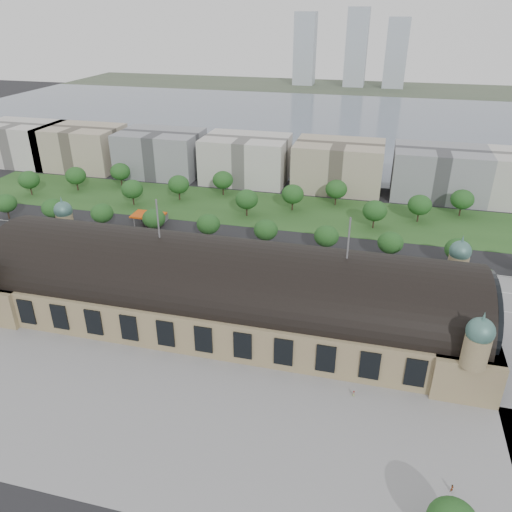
% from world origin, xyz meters
% --- Properties ---
extents(ground, '(900.00, 900.00, 0.00)m').
position_xyz_m(ground, '(0.00, 0.00, 0.00)').
color(ground, black).
rests_on(ground, ground).
extents(station, '(150.00, 48.40, 44.30)m').
position_xyz_m(station, '(0.00, 0.00, 10.28)').
color(station, '#8A7D55').
rests_on(station, ground).
extents(plaza_south, '(190.00, 48.00, 0.12)m').
position_xyz_m(plaza_south, '(10.00, -44.00, 0.00)').
color(plaza_south, gray).
rests_on(plaza_south, ground).
extents(road_slab, '(260.00, 26.00, 0.10)m').
position_xyz_m(road_slab, '(-20.00, 38.00, 0.00)').
color(road_slab, black).
rests_on(road_slab, ground).
extents(grass_belt, '(300.00, 45.00, 0.10)m').
position_xyz_m(grass_belt, '(-15.00, 93.00, 0.00)').
color(grass_belt, '#274D1F').
rests_on(grass_belt, ground).
extents(petrol_station, '(14.00, 13.00, 5.05)m').
position_xyz_m(petrol_station, '(-53.91, 65.28, 2.95)').
color(petrol_station, '#C9460B').
rests_on(petrol_station, ground).
extents(lake, '(700.00, 320.00, 0.08)m').
position_xyz_m(lake, '(0.00, 298.00, 0.00)').
color(lake, slate).
rests_on(lake, ground).
extents(far_shore, '(700.00, 120.00, 0.14)m').
position_xyz_m(far_shore, '(0.00, 498.00, 0.00)').
color(far_shore, '#44513D').
rests_on(far_shore, ground).
extents(far_tower_left, '(24.00, 24.00, 80.00)m').
position_xyz_m(far_tower_left, '(-60.00, 508.00, 40.00)').
color(far_tower_left, '#9EA8B2').
rests_on(far_tower_left, ground).
extents(far_tower_mid, '(24.00, 24.00, 85.00)m').
position_xyz_m(far_tower_mid, '(0.00, 508.00, 42.50)').
color(far_tower_mid, '#9EA8B2').
rests_on(far_tower_mid, ground).
extents(far_tower_right, '(24.00, 24.00, 75.00)m').
position_xyz_m(far_tower_right, '(45.00, 508.00, 37.50)').
color(far_tower_right, '#9EA8B2').
rests_on(far_tower_right, ground).
extents(office_0, '(45.00, 32.00, 24.00)m').
position_xyz_m(office_0, '(-170.00, 133.00, 12.00)').
color(office_0, beige).
rests_on(office_0, ground).
extents(office_1, '(45.00, 32.00, 24.00)m').
position_xyz_m(office_1, '(-130.00, 133.00, 12.00)').
color(office_1, tan).
rests_on(office_1, ground).
extents(office_2, '(45.00, 32.00, 24.00)m').
position_xyz_m(office_2, '(-80.00, 133.00, 12.00)').
color(office_2, gray).
rests_on(office_2, ground).
extents(office_3, '(45.00, 32.00, 24.00)m').
position_xyz_m(office_3, '(-30.00, 133.00, 12.00)').
color(office_3, beige).
rests_on(office_3, ground).
extents(office_4, '(45.00, 32.00, 24.00)m').
position_xyz_m(office_4, '(20.00, 133.00, 12.00)').
color(office_4, tan).
rests_on(office_4, ground).
extents(office_5, '(45.00, 32.00, 24.00)m').
position_xyz_m(office_5, '(70.00, 133.00, 12.00)').
color(office_5, gray).
rests_on(office_5, ground).
extents(tree_row_0, '(9.60, 9.60, 11.52)m').
position_xyz_m(tree_row_0, '(-120.00, 53.00, 7.43)').
color(tree_row_0, '#2D2116').
rests_on(tree_row_0, ground).
extents(tree_row_1, '(9.60, 9.60, 11.52)m').
position_xyz_m(tree_row_1, '(-96.00, 53.00, 7.43)').
color(tree_row_1, '#2D2116').
rests_on(tree_row_1, ground).
extents(tree_row_2, '(9.60, 9.60, 11.52)m').
position_xyz_m(tree_row_2, '(-72.00, 53.00, 7.43)').
color(tree_row_2, '#2D2116').
rests_on(tree_row_2, ground).
extents(tree_row_3, '(9.60, 9.60, 11.52)m').
position_xyz_m(tree_row_3, '(-48.00, 53.00, 7.43)').
color(tree_row_3, '#2D2116').
rests_on(tree_row_3, ground).
extents(tree_row_4, '(9.60, 9.60, 11.52)m').
position_xyz_m(tree_row_4, '(-24.00, 53.00, 7.43)').
color(tree_row_4, '#2D2116').
rests_on(tree_row_4, ground).
extents(tree_row_5, '(9.60, 9.60, 11.52)m').
position_xyz_m(tree_row_5, '(0.00, 53.00, 7.43)').
color(tree_row_5, '#2D2116').
rests_on(tree_row_5, ground).
extents(tree_row_6, '(9.60, 9.60, 11.52)m').
position_xyz_m(tree_row_6, '(24.00, 53.00, 7.43)').
color(tree_row_6, '#2D2116').
rests_on(tree_row_6, ground).
extents(tree_row_7, '(9.60, 9.60, 11.52)m').
position_xyz_m(tree_row_7, '(48.00, 53.00, 7.43)').
color(tree_row_7, '#2D2116').
rests_on(tree_row_7, ground).
extents(tree_row_8, '(9.60, 9.60, 11.52)m').
position_xyz_m(tree_row_8, '(72.00, 53.00, 7.43)').
color(tree_row_8, '#2D2116').
rests_on(tree_row_8, ground).
extents(tree_belt_0, '(10.40, 10.40, 12.48)m').
position_xyz_m(tree_belt_0, '(-130.00, 83.00, 8.05)').
color(tree_belt_0, '#2D2116').
rests_on(tree_belt_0, ground).
extents(tree_belt_1, '(10.40, 10.40, 12.48)m').
position_xyz_m(tree_belt_1, '(-111.00, 95.00, 8.05)').
color(tree_belt_1, '#2D2116').
rests_on(tree_belt_1, ground).
extents(tree_belt_2, '(10.40, 10.40, 12.48)m').
position_xyz_m(tree_belt_2, '(-92.00, 107.00, 8.05)').
color(tree_belt_2, '#2D2116').
rests_on(tree_belt_2, ground).
extents(tree_belt_3, '(10.40, 10.40, 12.48)m').
position_xyz_m(tree_belt_3, '(-73.00, 83.00, 8.05)').
color(tree_belt_3, '#2D2116').
rests_on(tree_belt_3, ground).
extents(tree_belt_4, '(10.40, 10.40, 12.48)m').
position_xyz_m(tree_belt_4, '(-54.00, 95.00, 8.05)').
color(tree_belt_4, '#2D2116').
rests_on(tree_belt_4, ground).
extents(tree_belt_5, '(10.40, 10.40, 12.48)m').
position_xyz_m(tree_belt_5, '(-35.00, 107.00, 8.05)').
color(tree_belt_5, '#2D2116').
rests_on(tree_belt_5, ground).
extents(tree_belt_6, '(10.40, 10.40, 12.48)m').
position_xyz_m(tree_belt_6, '(-16.00, 83.00, 8.05)').
color(tree_belt_6, '#2D2116').
rests_on(tree_belt_6, ground).
extents(tree_belt_7, '(10.40, 10.40, 12.48)m').
position_xyz_m(tree_belt_7, '(3.00, 95.00, 8.05)').
color(tree_belt_7, '#2D2116').
rests_on(tree_belt_7, ground).
extents(tree_belt_8, '(10.40, 10.40, 12.48)m').
position_xyz_m(tree_belt_8, '(22.00, 107.00, 8.05)').
color(tree_belt_8, '#2D2116').
rests_on(tree_belt_8, ground).
extents(tree_belt_9, '(10.40, 10.40, 12.48)m').
position_xyz_m(tree_belt_9, '(41.00, 83.00, 8.05)').
color(tree_belt_9, '#2D2116').
rests_on(tree_belt_9, ground).
extents(tree_belt_10, '(10.40, 10.40, 12.48)m').
position_xyz_m(tree_belt_10, '(60.00, 95.00, 8.05)').
color(tree_belt_10, '#2D2116').
rests_on(tree_belt_10, ground).
extents(tree_belt_11, '(10.40, 10.40, 12.48)m').
position_xyz_m(tree_belt_11, '(79.00, 107.00, 8.05)').
color(tree_belt_11, '#2D2116').
rests_on(tree_belt_11, ground).
extents(traffic_car_0, '(3.89, 1.59, 1.32)m').
position_xyz_m(traffic_car_0, '(-98.79, 36.41, 0.66)').
color(traffic_car_0, silver).
rests_on(traffic_car_0, ground).
extents(traffic_car_2, '(4.89, 2.32, 1.35)m').
position_xyz_m(traffic_car_2, '(-57.63, 27.50, 0.67)').
color(traffic_car_2, black).
rests_on(traffic_car_2, ground).
extents(traffic_car_3, '(5.26, 2.19, 1.52)m').
position_xyz_m(traffic_car_3, '(-32.02, 41.35, 0.76)').
color(traffic_car_3, '#923212').
rests_on(traffic_car_3, ground).
extents(traffic_car_4, '(4.82, 2.42, 1.58)m').
position_xyz_m(traffic_car_4, '(1.02, 30.11, 0.79)').
color(traffic_car_4, '#171942').
rests_on(traffic_car_4, ground).
extents(traffic_car_5, '(4.72, 2.08, 1.51)m').
position_xyz_m(traffic_car_5, '(26.53, 45.89, 0.75)').
color(traffic_car_5, '#5A5E61').
rests_on(traffic_car_5, ground).
extents(traffic_car_6, '(5.19, 2.59, 1.41)m').
position_xyz_m(traffic_car_6, '(71.41, 36.64, 0.71)').
color(traffic_car_6, '#BCBCBF').
rests_on(traffic_car_6, ground).
extents(parked_car_0, '(3.84, 3.46, 1.27)m').
position_xyz_m(parked_car_0, '(-80.00, 21.00, 0.63)').
color(parked_car_0, black).
rests_on(parked_car_0, ground).
extents(parked_car_1, '(5.84, 5.22, 1.50)m').
position_xyz_m(parked_car_1, '(-45.87, 21.08, 0.75)').
color(parked_car_1, maroon).
rests_on(parked_car_1, ground).
extents(parked_car_2, '(5.32, 3.61, 1.43)m').
position_xyz_m(parked_car_2, '(-64.61, 21.00, 0.71)').
color(parked_car_2, '#1D1A49').
rests_on(parked_car_2, ground).
extents(parked_car_3, '(4.63, 3.61, 1.47)m').
position_xyz_m(parked_car_3, '(-51.06, 25.00, 0.74)').
color(parked_car_3, '#505157').
rests_on(parked_car_3, ground).
extents(parked_car_4, '(4.95, 3.57, 1.55)m').
position_xyz_m(parked_car_4, '(-49.76, 25.00, 0.78)').
color(parked_car_4, '#B9B9BB').
rests_on(parked_car_4, ground).
extents(parked_car_5, '(5.25, 4.40, 1.33)m').
position_xyz_m(parked_car_5, '(-51.60, 25.00, 0.67)').
color(parked_car_5, gray).
rests_on(parked_car_5, ground).
extents(parked_car_6, '(5.59, 4.74, 1.54)m').
position_xyz_m(parked_car_6, '(-38.19, 25.00, 0.77)').
color(parked_car_6, black).
rests_on(parked_car_6, ground).
extents(bus_west, '(13.17, 3.79, 3.63)m').
position_xyz_m(bus_west, '(7.16, 27.33, 1.81)').
color(bus_west, red).
rests_on(bus_west, ground).
extents(bus_mid, '(11.35, 3.64, 3.11)m').
position_xyz_m(bus_mid, '(-9.35, 27.00, 1.55)').
color(bus_mid, white).
rests_on(bus_mid, ground).
extents(bus_east, '(13.49, 3.76, 3.72)m').
position_xyz_m(bus_east, '(34.30, 29.45, 1.86)').
color(bus_east, beige).
rests_on(bus_east, ground).
extents(pedestrian_0, '(0.81, 0.47, 1.67)m').
position_xyz_m(pedestrian_0, '(40.88, -24.96, 0.83)').
color(pedestrian_0, gray).
rests_on(pedestrian_0, ground).
extents(pedestrian_1, '(0.81, 0.85, 1.96)m').
position_xyz_m(pedestrian_1, '(61.98, -47.74, 0.98)').
color(pedestrian_1, gray).
rests_on(pedestrian_1, ground).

